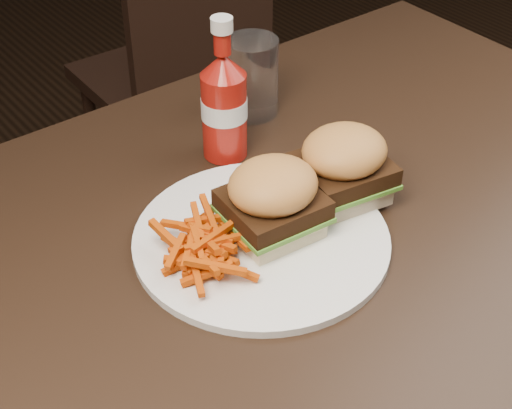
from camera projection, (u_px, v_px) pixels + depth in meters
dining_table at (289, 255)px, 0.92m from camera, size 1.20×0.80×0.04m
chair_far at (168, 79)px, 1.86m from camera, size 0.37×0.37×0.03m
plate at (261, 239)px, 0.90m from camera, size 0.30×0.30×0.01m
sandwich_half_a at (272, 223)px, 0.90m from camera, size 0.10×0.09×0.02m
sandwich_half_b at (341, 188)px, 0.95m from camera, size 0.11×0.10×0.02m
fries_pile at (206, 244)px, 0.86m from camera, size 0.12×0.12×0.04m
ketchup_bottle at (224, 115)px, 1.01m from camera, size 0.06×0.06×0.12m
tumbler at (252, 78)px, 1.10m from camera, size 0.09×0.09×0.12m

